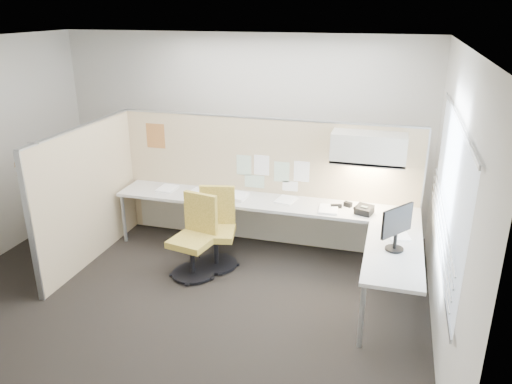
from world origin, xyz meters
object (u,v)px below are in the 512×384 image
(chair_right, at_px, (216,231))
(desk, at_px, (285,216))
(phone, at_px, (364,210))
(monitor, at_px, (397,226))
(chair_left, at_px, (195,239))

(chair_right, bearing_deg, desk, 13.21)
(desk, distance_m, phone, 1.00)
(monitor, xyz_separation_m, phone, (-0.39, 0.90, -0.23))
(chair_left, bearing_deg, monitor, 6.88)
(phone, bearing_deg, chair_right, -148.84)
(desk, xyz_separation_m, phone, (0.98, 0.05, 0.18))
(monitor, bearing_deg, chair_left, 122.46)
(desk, distance_m, chair_left, 1.19)
(chair_right, bearing_deg, monitor, -24.12)
(chair_right, relative_size, phone, 3.88)
(chair_left, distance_m, phone, 2.10)
(chair_left, relative_size, monitor, 2.05)
(chair_left, bearing_deg, phone, 31.58)
(phone, bearing_deg, chair_left, -141.81)
(chair_right, distance_m, phone, 1.86)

